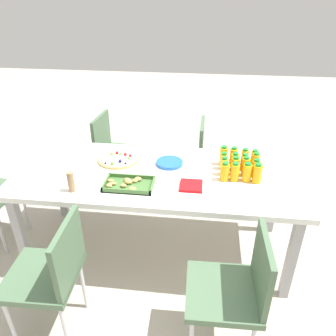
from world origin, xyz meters
TOP-DOWN VIEW (x-y plane):
  - ground_plane at (0.00, 0.00)m, footprint 12.00×12.00m
  - party_table at (0.00, 0.00)m, footprint 2.03×0.86m
  - chair_far_left at (-0.54, 0.76)m, footprint 0.41×0.41m
  - chair_far_right at (0.49, 0.77)m, footprint 0.41×0.41m
  - chair_near_right at (0.55, -0.79)m, footprint 0.44×0.44m
  - chair_near_left at (-0.42, -0.75)m, footprint 0.41×0.41m
  - juice_bottle_0 at (-0.70, -0.18)m, footprint 0.06×0.06m
  - juice_bottle_1 at (-0.63, -0.18)m, footprint 0.05×0.05m
  - juice_bottle_2 at (-0.55, -0.18)m, footprint 0.06×0.06m
  - juice_bottle_3 at (-0.47, -0.18)m, footprint 0.06×0.06m
  - juice_bottle_4 at (-0.70, -0.11)m, footprint 0.06×0.06m
  - juice_bottle_5 at (-0.62, -0.11)m, footprint 0.05×0.05m
  - juice_bottle_6 at (-0.55, -0.10)m, footprint 0.06×0.06m
  - juice_bottle_7 at (-0.47, -0.11)m, footprint 0.06×0.06m
  - juice_bottle_8 at (-0.69, -0.03)m, footprint 0.06×0.06m
  - juice_bottle_9 at (-0.62, -0.03)m, footprint 0.06×0.06m
  - juice_bottle_10 at (-0.55, -0.04)m, footprint 0.06×0.06m
  - juice_bottle_11 at (-0.47, -0.03)m, footprint 0.05×0.05m
  - juice_bottle_12 at (-0.69, 0.05)m, footprint 0.06×0.06m
  - juice_bottle_13 at (-0.63, 0.04)m, footprint 0.06×0.06m
  - juice_bottle_14 at (-0.54, 0.04)m, footprint 0.06×0.06m
  - juice_bottle_15 at (-0.48, 0.05)m, footprint 0.06×0.06m
  - fruit_pizza at (0.32, -0.15)m, footprint 0.32×0.32m
  - snack_tray at (0.17, 0.20)m, footprint 0.33×0.20m
  - plate_stack at (-0.08, -0.13)m, footprint 0.20×0.20m
  - napkin_stack at (-0.25, 0.16)m, footprint 0.15×0.15m
  - cardboard_tube at (0.52, 0.30)m, footprint 0.04×0.04m

SIDE VIEW (x-z plane):
  - ground_plane at x=0.00m, z-range 0.00..0.00m
  - chair_far_left at x=-0.54m, z-range 0.09..0.92m
  - chair_far_right at x=0.49m, z-range 0.09..0.92m
  - chair_near_right at x=0.55m, z-range 0.09..0.92m
  - chair_near_left at x=-0.42m, z-range 0.09..0.92m
  - party_table at x=0.00m, z-range 0.30..1.03m
  - napkin_stack at x=-0.25m, z-range 0.73..0.75m
  - plate_stack at x=-0.08m, z-range 0.73..0.76m
  - fruit_pizza at x=0.32m, z-range 0.72..0.77m
  - snack_tray at x=0.17m, z-range 0.72..0.76m
  - juice_bottle_5 at x=-0.62m, z-range 0.73..0.86m
  - juice_bottle_0 at x=-0.70m, z-range 0.73..0.86m
  - juice_bottle_7 at x=-0.47m, z-range 0.73..0.86m
  - juice_bottle_1 at x=-0.63m, z-range 0.73..0.86m
  - juice_bottle_8 at x=-0.69m, z-range 0.73..0.86m
  - juice_bottle_15 at x=-0.48m, z-range 0.73..0.86m
  - juice_bottle_14 at x=-0.54m, z-range 0.73..0.86m
  - juice_bottle_11 at x=-0.47m, z-range 0.73..0.87m
  - juice_bottle_6 at x=-0.55m, z-range 0.73..0.87m
  - juice_bottle_13 at x=-0.63m, z-range 0.73..0.87m
  - juice_bottle_10 at x=-0.55m, z-range 0.73..0.87m
  - juice_bottle_12 at x=-0.69m, z-range 0.73..0.87m
  - juice_bottle_2 at x=-0.55m, z-range 0.73..0.87m
  - juice_bottle_4 at x=-0.70m, z-range 0.73..0.87m
  - juice_bottle_9 at x=-0.62m, z-range 0.73..0.88m
  - cardboard_tube at x=0.52m, z-range 0.73..0.87m
  - juice_bottle_3 at x=-0.47m, z-range 0.73..0.88m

